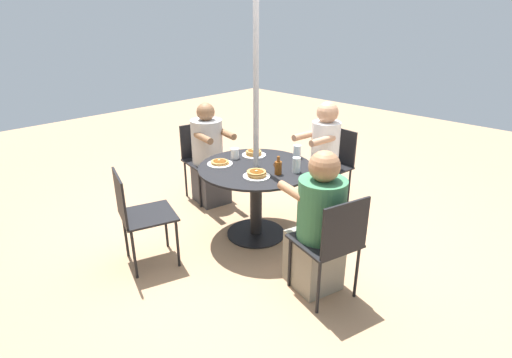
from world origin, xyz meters
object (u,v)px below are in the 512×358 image
at_px(syrup_bottle, 278,167).
at_px(drinking_glass_a, 296,165).
at_px(diner_east, 323,160).
at_px(coffee_cup, 235,153).
at_px(diner_north, 318,228).
at_px(drinking_glass_b, 297,152).
at_px(pancake_plate_a, 220,163).
at_px(pancake_plate_c, 257,174).
at_px(diner_south, 209,158).
at_px(patio_chair_east, 332,162).
at_px(patio_chair_north, 332,240).
at_px(patio_chair_south, 202,156).
at_px(patio_chair_west, 138,212).
at_px(pancake_plate_b, 254,153).
at_px(patio_table, 256,185).

height_order(syrup_bottle, drinking_glass_a, syrup_bottle).
xyz_separation_m(diner_east, coffee_cup, (0.40, 0.92, 0.20)).
distance_m(diner_north, drinking_glass_b, 1.10).
xyz_separation_m(pancake_plate_a, syrup_bottle, (-0.55, -0.20, 0.05)).
xyz_separation_m(pancake_plate_c, drinking_glass_a, (-0.17, -0.33, 0.04)).
xyz_separation_m(diner_north, diner_south, (1.83, -0.43, -0.00)).
bearing_deg(drinking_glass_a, diner_south, -0.92).
bearing_deg(patio_chair_east, patio_chair_north, 130.10).
distance_m(diner_north, coffee_cup, 1.27).
distance_m(patio_chair_north, patio_chair_south, 2.22).
bearing_deg(patio_chair_south, pancake_plate_c, 84.11).
xyz_separation_m(patio_chair_north, syrup_bottle, (0.80, -0.30, 0.27)).
height_order(patio_chair_west, pancake_plate_b, patio_chair_west).
relative_size(syrup_bottle, drinking_glass_a, 1.22).
xyz_separation_m(diner_north, drinking_glass_b, (0.79, -0.71, 0.25)).
bearing_deg(coffee_cup, patio_chair_west, 88.33).
relative_size(patio_chair_north, diner_south, 0.75).
relative_size(patio_chair_east, drinking_glass_b, 6.72).
bearing_deg(pancake_plate_a, patio_chair_north, 175.93).
xyz_separation_m(pancake_plate_b, drinking_glass_b, (-0.35, -0.25, 0.04)).
height_order(pancake_plate_a, coffee_cup, coffee_cup).
bearing_deg(pancake_plate_a, drinking_glass_a, -150.75).
bearing_deg(patio_table, patio_chair_north, 164.64).
bearing_deg(patio_chair_east, coffee_cup, 74.64).
xyz_separation_m(diner_north, patio_chair_west, (1.25, 0.81, -0.02)).
xyz_separation_m(patio_chair_north, diner_south, (1.99, -0.47, 0.02)).
xyz_separation_m(patio_chair_east, drinking_glass_b, (-0.00, 0.64, 0.27)).
xyz_separation_m(diner_south, pancake_plate_c, (-1.10, 0.35, 0.22)).
bearing_deg(diner_north, patio_chair_west, 138.28).
bearing_deg(pancake_plate_a, drinking_glass_b, -120.95).
distance_m(diner_south, drinking_glass_b, 1.10).
height_order(pancake_plate_a, syrup_bottle, syrup_bottle).
xyz_separation_m(patio_chair_south, patio_chair_west, (-0.75, 1.27, 0.00)).
distance_m(patio_chair_south, coffee_cup, 0.85).
height_order(patio_chair_north, coffee_cup, patio_chair_north).
xyz_separation_m(pancake_plate_a, pancake_plate_b, (-0.05, -0.41, 0.01)).
height_order(diner_east, pancake_plate_a, diner_east).
height_order(patio_table, diner_north, diner_north).
bearing_deg(diner_south, diner_north, 87.77).
height_order(diner_east, drinking_glass_a, diner_east).
xyz_separation_m(diner_north, pancake_plate_b, (1.14, -0.46, 0.21)).
height_order(diner_north, pancake_plate_c, diner_north).
height_order(patio_table, diner_south, diner_south).
relative_size(patio_table, diner_south, 0.94).
distance_m(patio_chair_north, diner_east, 1.57).
relative_size(pancake_plate_a, drinking_glass_a, 1.75).
xyz_separation_m(patio_chair_north, patio_chair_east, (0.96, -1.40, 0.00)).
height_order(patio_chair_north, drinking_glass_a, patio_chair_north).
bearing_deg(syrup_bottle, patio_chair_south, -8.56).
bearing_deg(pancake_plate_c, pancake_plate_a, 2.98).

